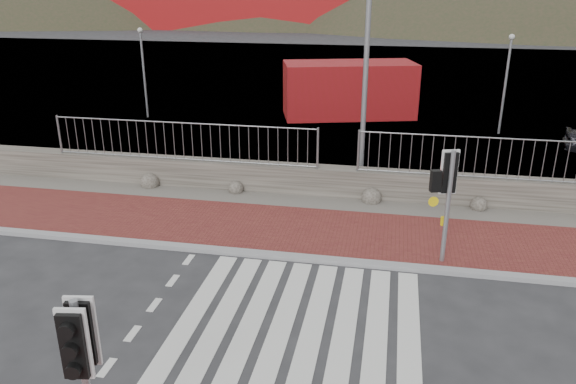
# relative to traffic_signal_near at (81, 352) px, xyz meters

# --- Properties ---
(ground) EXTENTS (220.00, 220.00, 0.00)m
(ground) POSITION_rel_traffic_signal_near_xyz_m (2.07, 3.47, -1.91)
(ground) COLOR #28282B
(ground) RESTS_ON ground
(sidewalk_far) EXTENTS (40.00, 3.00, 0.08)m
(sidewalk_far) POSITION_rel_traffic_signal_near_xyz_m (2.07, 7.97, -1.87)
(sidewalk_far) COLOR maroon
(sidewalk_far) RESTS_ON ground
(kerb_far) EXTENTS (40.00, 0.25, 0.12)m
(kerb_far) POSITION_rel_traffic_signal_near_xyz_m (2.07, 6.47, -1.86)
(kerb_far) COLOR gray
(kerb_far) RESTS_ON ground
(zebra_crossing) EXTENTS (4.62, 5.60, 0.01)m
(zebra_crossing) POSITION_rel_traffic_signal_near_xyz_m (2.07, 3.47, -1.90)
(zebra_crossing) COLOR silver
(zebra_crossing) RESTS_ON ground
(gravel_strip) EXTENTS (40.00, 1.50, 0.06)m
(gravel_strip) POSITION_rel_traffic_signal_near_xyz_m (2.07, 9.97, -1.88)
(gravel_strip) COLOR #59544C
(gravel_strip) RESTS_ON ground
(stone_wall) EXTENTS (40.00, 0.60, 0.90)m
(stone_wall) POSITION_rel_traffic_signal_near_xyz_m (2.07, 10.77, -1.46)
(stone_wall) COLOR #464139
(stone_wall) RESTS_ON ground
(railing) EXTENTS (18.07, 0.07, 1.22)m
(railing) POSITION_rel_traffic_signal_near_xyz_m (2.07, 10.62, -0.09)
(railing) COLOR gray
(railing) RESTS_ON stone_wall
(quay) EXTENTS (120.00, 40.00, 0.50)m
(quay) POSITION_rel_traffic_signal_near_xyz_m (2.07, 31.37, -1.91)
(quay) COLOR #4C4C4F
(quay) RESTS_ON ground
(water) EXTENTS (220.00, 50.00, 0.05)m
(water) POSITION_rel_traffic_signal_near_xyz_m (2.07, 66.37, -1.91)
(water) COLOR #3F4C54
(water) RESTS_ON ground
(hills_backdrop) EXTENTS (254.00, 90.00, 100.00)m
(hills_backdrop) POSITION_rel_traffic_signal_near_xyz_m (8.82, 91.37, -24.96)
(hills_backdrop) COLOR #2B331E
(hills_backdrop) RESTS_ON ground
(traffic_signal_near) EXTENTS (0.41, 0.28, 2.65)m
(traffic_signal_near) POSITION_rel_traffic_signal_near_xyz_m (0.00, 0.00, 0.00)
(traffic_signal_near) COLOR gray
(traffic_signal_near) RESTS_ON ground
(traffic_signal_far) EXTENTS (0.68, 0.38, 2.75)m
(traffic_signal_far) POSITION_rel_traffic_signal_near_xyz_m (4.91, 6.91, 0.08)
(traffic_signal_far) COLOR gray
(traffic_signal_far) RESTS_ON ground
(streetlight) EXTENTS (1.89, 0.54, 8.94)m
(streetlight) POSITION_rel_traffic_signal_near_xyz_m (2.87, 11.59, 3.12)
(streetlight) COLOR gray
(streetlight) RESTS_ON ground
(shipping_container) EXTENTS (6.53, 4.09, 2.53)m
(shipping_container) POSITION_rel_traffic_signal_near_xyz_m (1.45, 21.42, -0.64)
(shipping_container) COLOR maroon
(shipping_container) RESTS_ON ground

